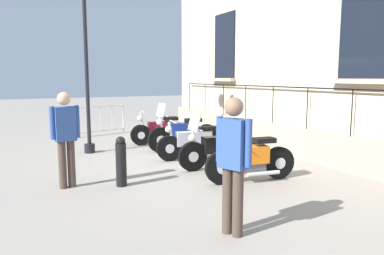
# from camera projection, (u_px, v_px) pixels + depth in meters

# --- Properties ---
(ground_plane) EXTENTS (60.00, 60.00, 0.00)m
(ground_plane) POSITION_uv_depth(u_px,v_px,m) (207.00, 158.00, 9.38)
(ground_plane) COLOR gray
(building_facade) EXTENTS (0.82, 12.46, 6.29)m
(building_facade) POSITION_uv_depth(u_px,v_px,m) (286.00, 40.00, 10.03)
(building_facade) COLOR #C6B28E
(building_facade) RESTS_ON ground_plane
(motorcycle_maroon) EXTENTS (1.95, 0.71, 1.02)m
(motorcycle_maroon) POSITION_uv_depth(u_px,v_px,m) (162.00, 131.00, 11.22)
(motorcycle_maroon) COLOR black
(motorcycle_maroon) RESTS_ON ground_plane
(motorcycle_blue) EXTENTS (2.14, 0.57, 1.34)m
(motorcycle_blue) POSITION_uv_depth(u_px,v_px,m) (183.00, 134.00, 10.24)
(motorcycle_blue) COLOR black
(motorcycle_blue) RESTS_ON ground_plane
(motorcycle_silver) EXTENTS (1.98, 0.63, 0.98)m
(motorcycle_silver) POSITION_uv_depth(u_px,v_px,m) (195.00, 143.00, 9.13)
(motorcycle_silver) COLOR black
(motorcycle_silver) RESTS_ON ground_plane
(motorcycle_black) EXTENTS (2.04, 0.56, 1.24)m
(motorcycle_black) POSITION_uv_depth(u_px,v_px,m) (220.00, 149.00, 8.23)
(motorcycle_black) COLOR black
(motorcycle_black) RESTS_ON ground_plane
(motorcycle_orange) EXTENTS (1.90, 0.64, 1.02)m
(motorcycle_orange) POSITION_uv_depth(u_px,v_px,m) (250.00, 160.00, 7.18)
(motorcycle_orange) COLOR black
(motorcycle_orange) RESTS_ON ground_plane
(lamppost) EXTENTS (0.37, 1.07, 5.08)m
(lamppost) POSITION_uv_depth(u_px,v_px,m) (84.00, 14.00, 9.48)
(lamppost) COLOR black
(lamppost) RESTS_ON ground_plane
(crowd_barrier) EXTENTS (2.28, 0.66, 1.05)m
(crowd_barrier) POSITION_uv_depth(u_px,v_px,m) (95.00, 120.00, 12.83)
(crowd_barrier) COLOR #B7B7BF
(crowd_barrier) RESTS_ON ground_plane
(bollard) EXTENTS (0.20, 0.20, 0.95)m
(bollard) POSITION_uv_depth(u_px,v_px,m) (121.00, 161.00, 6.86)
(bollard) COLOR black
(bollard) RESTS_ON ground_plane
(pedestrian_standing) EXTENTS (0.53, 0.26, 1.77)m
(pedestrian_standing) POSITION_uv_depth(u_px,v_px,m) (66.00, 134.00, 6.69)
(pedestrian_standing) COLOR #47382D
(pedestrian_standing) RESTS_ON ground_plane
(pedestrian_walking) EXTENTS (0.34, 0.50, 1.79)m
(pedestrian_walking) POSITION_uv_depth(u_px,v_px,m) (233.00, 158.00, 4.66)
(pedestrian_walking) COLOR #47382D
(pedestrian_walking) RESTS_ON ground_plane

